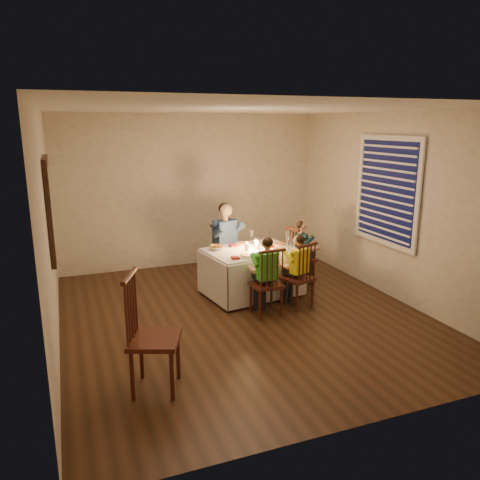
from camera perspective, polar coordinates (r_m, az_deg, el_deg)
name	(u,v)px	position (r m, az deg, el deg)	size (l,w,h in m)	color
ground	(243,315)	(6.18, 0.39, -9.12)	(5.00, 5.00, 0.00)	black
wall_left	(48,232)	(5.41, -22.35, 0.93)	(0.02, 5.00, 2.60)	beige
wall_right	(392,206)	(6.93, 18.06, 3.95)	(0.02, 5.00, 2.60)	beige
wall_back	(191,191)	(8.14, -6.05, 5.96)	(4.50, 0.02, 2.60)	beige
ceiling	(244,108)	(5.69, 0.44, 15.75)	(5.00, 5.00, 0.00)	white
dining_table	(252,263)	(6.74, 1.41, -2.78)	(1.43, 1.12, 0.64)	white
chair_adult	(227,282)	(7.43, -1.65, -5.08)	(0.38, 0.36, 0.92)	#36130E
chair_near_left	(266,314)	(6.21, 3.16, -9.02)	(0.38, 0.36, 0.92)	#36130E
chair_near_right	(296,307)	(6.49, 6.90, -8.06)	(0.38, 0.36, 0.92)	#36130E
chair_end	(300,284)	(7.38, 7.34, -5.32)	(0.38, 0.36, 0.92)	#36130E
chair_extra	(157,388)	(4.69, -10.08, -17.39)	(0.47, 0.45, 1.14)	#36130E
adult	(227,282)	(7.43, -1.65, -5.08)	(0.46, 0.42, 1.25)	#304979
child_green	(266,314)	(6.21, 3.16, -9.02)	(0.34, 0.31, 1.04)	green
child_yellow	(296,307)	(6.49, 6.90, -8.06)	(0.32, 0.29, 1.01)	yellow
child_teal	(300,284)	(7.38, 7.34, -5.32)	(0.32, 0.29, 1.00)	#18353C
setting_adult	(244,244)	(6.95, 0.46, -0.52)	(0.26, 0.26, 0.02)	white
setting_green	(247,256)	(6.32, 0.85, -2.00)	(0.26, 0.26, 0.02)	white
setting_yellow	(280,250)	(6.65, 4.85, -1.25)	(0.26, 0.26, 0.02)	white
setting_teal	(280,245)	(6.94, 4.85, -0.60)	(0.26, 0.26, 0.02)	white
candle_left	(247,247)	(6.64, 0.83, -0.87)	(0.06, 0.06, 0.10)	silver
candle_right	(257,246)	(6.72, 2.06, -0.69)	(0.06, 0.06, 0.10)	silver
squash	(212,247)	(6.68, -3.41, -0.84)	(0.09, 0.09, 0.09)	#FFE343
orange_fruit	(264,244)	(6.84, 2.92, -0.53)	(0.08, 0.08, 0.08)	orange
serving_bowl	(218,248)	(6.68, -2.75, -0.99)	(0.22, 0.22, 0.05)	white
wall_mirror	(50,209)	(5.67, -22.17, 3.56)	(0.06, 0.95, 1.15)	black
window_blinds	(386,191)	(6.95, 17.39, 5.70)	(0.07, 1.34, 1.54)	#0D1036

